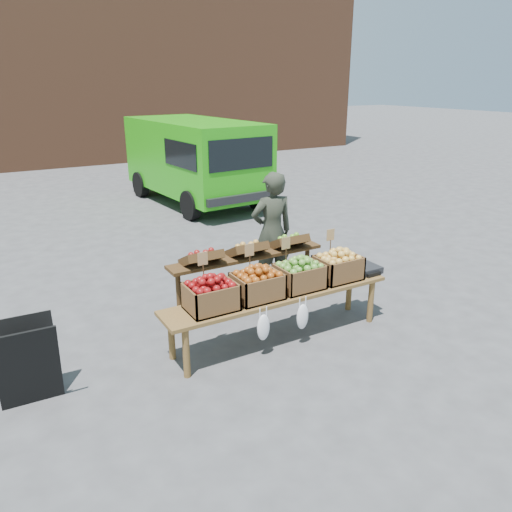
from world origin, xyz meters
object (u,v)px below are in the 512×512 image
chalkboard_sign (27,363)px  crate_russet_pears (257,286)px  crate_green_apples (338,268)px  display_bench (278,316)px  back_table (247,276)px  crate_golden_apples (211,297)px  weighing_scale (365,269)px  crate_red_apples (299,276)px  delivery_van (195,162)px  vendor (272,232)px

chalkboard_sign → crate_russet_pears: 2.33m
chalkboard_sign → crate_green_apples: (3.41, -0.13, 0.30)m
display_bench → crate_green_apples: 0.93m
back_table → crate_golden_apples: 1.11m
crate_golden_apples → chalkboard_sign: bearing=175.6°
crate_golden_apples → weighing_scale: crate_golden_apples is taller
crate_golden_apples → display_bench: bearing=0.0°
crate_red_apples → weighing_scale: (0.97, 0.00, -0.10)m
delivery_van → display_bench: bearing=-110.5°
back_table → vendor: bearing=38.4°
display_bench → crate_red_apples: (0.28, 0.00, 0.42)m
delivery_van → crate_red_apples: (-1.63, -6.64, -0.25)m
display_bench → crate_red_apples: size_ratio=5.40×
delivery_van → crate_green_apples: size_ratio=8.57×
display_bench → crate_red_apples: bearing=0.0°
delivery_van → display_bench: size_ratio=1.59×
crate_russet_pears → chalkboard_sign: bearing=176.7°
vendor → weighing_scale: vendor is taller
chalkboard_sign → display_bench: (2.58, -0.13, -0.12)m
weighing_scale → vendor: bearing=113.3°
back_table → crate_red_apples: (0.27, -0.72, 0.19)m
crate_green_apples → vendor: bearing=95.5°
back_table → crate_russet_pears: back_table is taller
crate_golden_apples → crate_red_apples: 1.10m
crate_russet_pears → back_table: bearing=68.9°
vendor → crate_russet_pears: vendor is taller
back_table → crate_russet_pears: 0.79m
crate_golden_apples → crate_russet_pears: bearing=0.0°
crate_red_apples → weighing_scale: crate_red_apples is taller
vendor → display_bench: vendor is taller
crate_golden_apples → delivery_van: bearing=67.6°
chalkboard_sign → back_table: bearing=14.8°
vendor → weighing_scale: bearing=119.8°
chalkboard_sign → weighing_scale: chalkboard_sign is taller
crate_red_apples → weighing_scale: size_ratio=1.47×
crate_red_apples → crate_green_apples: same height
crate_russet_pears → crate_green_apples: (1.10, 0.00, 0.00)m
delivery_van → crate_golden_apples: size_ratio=8.57×
chalkboard_sign → back_table: size_ratio=0.39×
display_bench → crate_russet_pears: 0.51m
crate_green_apples → crate_golden_apples: bearing=180.0°
back_table → crate_golden_apples: (-0.83, -0.72, 0.19)m
delivery_van → crate_golden_apples: bearing=-116.9°
crate_green_apples → weighing_scale: size_ratio=1.47×
back_table → weighing_scale: back_table is taller
crate_red_apples → chalkboard_sign: bearing=177.3°
crate_golden_apples → weighing_scale: bearing=0.0°
back_table → crate_green_apples: back_table is taller
crate_green_apples → back_table: bearing=138.8°
vendor → chalkboard_sign: 3.50m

